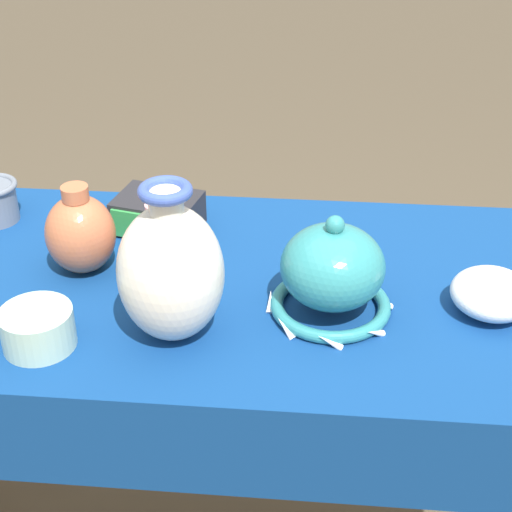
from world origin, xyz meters
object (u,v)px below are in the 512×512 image
(pot_squat_celadon, at_px, (38,328))
(jar_round_rose, at_px, (159,243))
(jar_round_terracotta, at_px, (80,233))
(bowl_shallow_porcelain, at_px, (492,294))
(vase_tall_bulbous, at_px, (171,271))
(mosaic_tile_box, at_px, (158,214))
(vase_dome_bell, at_px, (332,274))

(pot_squat_celadon, xyz_separation_m, jar_round_rose, (0.15, 0.22, 0.03))
(jar_round_terracotta, distance_m, bowl_shallow_porcelain, 0.72)
(vase_tall_bulbous, bearing_deg, mosaic_tile_box, 105.38)
(bowl_shallow_porcelain, bearing_deg, jar_round_rose, 173.47)
(mosaic_tile_box, relative_size, jar_round_rose, 1.27)
(vase_dome_bell, relative_size, jar_round_rose, 1.52)
(mosaic_tile_box, distance_m, bowl_shallow_porcelain, 0.65)
(vase_tall_bulbous, xyz_separation_m, jar_round_rose, (-0.05, 0.17, -0.05))
(vase_dome_bell, distance_m, pot_squat_celadon, 0.48)
(vase_tall_bulbous, height_order, jar_round_rose, vase_tall_bulbous)
(vase_tall_bulbous, relative_size, bowl_shallow_porcelain, 1.94)
(jar_round_terracotta, relative_size, pot_squat_celadon, 1.44)
(pot_squat_celadon, bearing_deg, jar_round_rose, 55.54)
(jar_round_terracotta, bearing_deg, jar_round_rose, -2.06)
(jar_round_terracotta, distance_m, jar_round_rose, 0.14)
(vase_dome_bell, bearing_deg, jar_round_rose, 164.28)
(vase_dome_bell, distance_m, jar_round_terracotta, 0.45)
(jar_round_terracotta, relative_size, bowl_shallow_porcelain, 1.22)
(vase_tall_bulbous, bearing_deg, vase_dome_bell, 18.67)
(vase_dome_bell, relative_size, bowl_shallow_porcelain, 1.57)
(jar_round_rose, bearing_deg, bowl_shallow_porcelain, -6.53)
(pot_squat_celadon, bearing_deg, vase_tall_bulbous, 13.70)
(jar_round_terracotta, height_order, jar_round_rose, jar_round_terracotta)
(vase_tall_bulbous, relative_size, mosaic_tile_box, 1.48)
(bowl_shallow_porcelain, relative_size, jar_round_rose, 0.97)
(mosaic_tile_box, bearing_deg, vase_tall_bulbous, -61.66)
(jar_round_terracotta, distance_m, pot_squat_celadon, 0.23)
(vase_dome_bell, bearing_deg, bowl_shallow_porcelain, 4.38)
(vase_tall_bulbous, relative_size, pot_squat_celadon, 2.30)
(mosaic_tile_box, distance_m, jar_round_rose, 0.17)
(vase_dome_bell, bearing_deg, mosaic_tile_box, 144.07)
(pot_squat_celadon, height_order, jar_round_rose, jar_round_rose)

